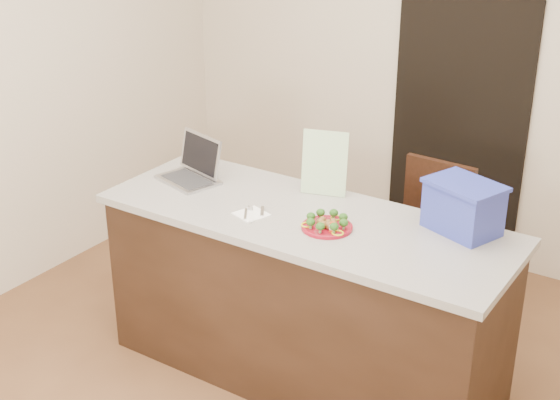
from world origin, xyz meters
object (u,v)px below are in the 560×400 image
Objects in this scene: island at (304,297)px; chair at (429,234)px; yogurt_bottle at (332,229)px; blue_box at (463,207)px; napkin at (251,214)px; laptop at (194,167)px; plate at (327,227)px.

chair is (0.29, 0.88, 0.08)m from island.
blue_box is at bearing 36.97° from yogurt_bottle.
yogurt_bottle is at bearing 3.74° from napkin.
napkin is 1.20m from chair.
napkin is 0.57m from laptop.
plate is at bearing -128.60° from blue_box.
chair is (0.08, 0.99, -0.41)m from yogurt_bottle.
yogurt_bottle is 1.07m from chair.
napkin is at bearing -148.40° from island.
napkin is 0.15× the size of chair.
chair is at bearing 71.47° from island.
plate is 3.95× the size of yogurt_bottle.
laptop is 1.46m from blue_box.
chair is at bearing 142.67° from blue_box.
napkin is (-0.38, -0.07, -0.01)m from plate.
chair is (-0.40, 0.62, -0.50)m from blue_box.
plate reaches higher than napkin.
laptop is at bearing 169.03° from yogurt_bottle.
yogurt_bottle is 0.98m from laptop.
yogurt_bottle is at bearing -91.81° from chair.
island is 2.17× the size of chair.
napkin is at bearing -113.90° from chair.
napkin is at bearing -176.26° from yogurt_bottle.
napkin is at bearing -136.71° from blue_box.
chair is at bearing 53.06° from laptop.
plate is (0.16, -0.07, 0.47)m from island.
napkin is 0.35× the size of blue_box.
blue_box is at bearing -54.41° from chair.
island is 5.18× the size of blue_box.
plate is 0.39m from napkin.
napkin is 2.29× the size of yogurt_bottle.
yogurt_bottle is at bearing -122.90° from blue_box.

